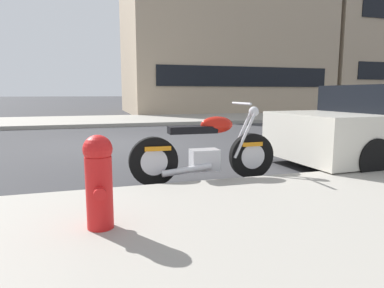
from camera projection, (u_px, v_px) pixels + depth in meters
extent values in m
plane|color=#333335|center=(122.00, 144.00, 8.54)|extent=(260.00, 260.00, 0.00)
cube|color=gray|center=(334.00, 115.00, 18.50)|extent=(120.00, 5.00, 0.14)
cube|color=silver|center=(148.00, 181.00, 4.95)|extent=(0.12, 2.20, 0.01)
cylinder|color=black|center=(251.00, 156.00, 5.09)|extent=(0.68, 0.12, 0.68)
cylinder|color=silver|center=(251.00, 156.00, 5.09)|extent=(0.37, 0.12, 0.37)
cylinder|color=black|center=(154.00, 161.00, 4.68)|extent=(0.68, 0.12, 0.68)
cylinder|color=silver|center=(154.00, 161.00, 4.68)|extent=(0.37, 0.12, 0.37)
cube|color=silver|center=(204.00, 160.00, 4.89)|extent=(0.40, 0.27, 0.30)
cube|color=black|center=(192.00, 130.00, 4.77)|extent=(0.68, 0.23, 0.10)
ellipsoid|color=#B7190F|center=(217.00, 125.00, 4.86)|extent=(0.48, 0.25, 0.24)
cube|color=orange|center=(157.00, 148.00, 4.67)|extent=(0.36, 0.18, 0.06)
cube|color=orange|center=(250.00, 144.00, 5.05)|extent=(0.32, 0.16, 0.06)
cylinder|color=silver|center=(241.00, 135.00, 5.07)|extent=(0.34, 0.05, 0.65)
cylinder|color=silver|center=(245.00, 136.00, 4.93)|extent=(0.34, 0.05, 0.65)
cylinder|color=silver|center=(241.00, 103.00, 4.92)|extent=(0.04, 0.62, 0.04)
sphere|color=silver|center=(254.00, 112.00, 4.99)|extent=(0.15, 0.15, 0.15)
cylinder|color=silver|center=(187.00, 170.00, 4.69)|extent=(0.71, 0.10, 0.16)
cylinder|color=black|center=(299.00, 143.00, 6.59)|extent=(0.63, 0.25, 0.62)
cylinder|color=black|center=(371.00, 159.00, 5.03)|extent=(0.63, 0.25, 0.62)
cylinder|color=red|center=(99.00, 193.00, 2.84)|extent=(0.22, 0.22, 0.61)
sphere|color=red|center=(98.00, 149.00, 2.79)|extent=(0.24, 0.24, 0.24)
cylinder|color=red|center=(99.00, 185.00, 2.97)|extent=(0.10, 0.08, 0.10)
cylinder|color=red|center=(100.00, 194.00, 2.70)|extent=(0.10, 0.08, 0.10)
cube|color=tan|center=(220.00, 37.00, 22.68)|extent=(12.29, 8.30, 9.91)
cube|color=black|center=(247.00, 77.00, 19.13)|extent=(10.32, 0.06, 1.10)
cube|color=tan|center=(381.00, 32.00, 26.96)|extent=(14.70, 9.30, 12.13)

